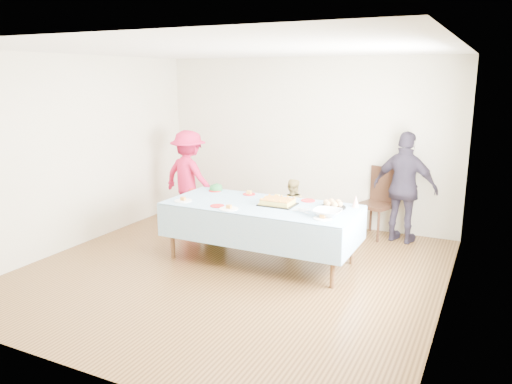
% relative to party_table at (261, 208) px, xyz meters
% --- Properties ---
extents(ground, '(5.00, 5.00, 0.00)m').
position_rel_party_table_xyz_m(ground, '(-0.18, -0.46, -0.72)').
color(ground, '#422913').
rests_on(ground, ground).
extents(room_walls, '(5.04, 5.04, 2.72)m').
position_rel_party_table_xyz_m(room_walls, '(-0.12, -0.46, 1.05)').
color(room_walls, beige).
rests_on(room_walls, ground).
extents(party_table, '(2.50, 1.10, 0.78)m').
position_rel_party_table_xyz_m(party_table, '(0.00, 0.00, 0.00)').
color(party_table, '#52301C').
rests_on(party_table, ground).
extents(birthday_cake, '(0.46, 0.35, 0.08)m').
position_rel_party_table_xyz_m(birthday_cake, '(0.21, 0.06, 0.09)').
color(birthday_cake, black).
rests_on(birthday_cake, party_table).
extents(rolls_tray, '(0.33, 0.33, 0.10)m').
position_rel_party_table_xyz_m(rolls_tray, '(0.89, 0.24, 0.10)').
color(rolls_tray, black).
rests_on(rolls_tray, party_table).
extents(punch_bowl, '(0.34, 0.34, 0.08)m').
position_rel_party_table_xyz_m(punch_bowl, '(0.95, -0.17, 0.10)').
color(punch_bowl, silver).
rests_on(punch_bowl, party_table).
extents(party_hat, '(0.09, 0.09, 0.15)m').
position_rel_party_table_xyz_m(party_hat, '(1.14, 0.40, 0.13)').
color(party_hat, white).
rests_on(party_hat, party_table).
extents(fork_pile, '(0.24, 0.18, 0.07)m').
position_rel_party_table_xyz_m(fork_pile, '(0.62, -0.16, 0.09)').
color(fork_pile, white).
rests_on(fork_pile, party_table).
extents(plate_red_far_a, '(0.18, 0.18, 0.01)m').
position_rel_party_table_xyz_m(plate_red_far_a, '(-0.93, 0.39, 0.06)').
color(plate_red_far_a, red).
rests_on(plate_red_far_a, party_table).
extents(plate_red_far_b, '(0.18, 0.18, 0.01)m').
position_rel_party_table_xyz_m(plate_red_far_b, '(-0.38, 0.41, 0.06)').
color(plate_red_far_b, red).
rests_on(plate_red_far_b, party_table).
extents(plate_red_far_c, '(0.19, 0.19, 0.01)m').
position_rel_party_table_xyz_m(plate_red_far_c, '(0.06, 0.37, 0.06)').
color(plate_red_far_c, red).
rests_on(plate_red_far_c, party_table).
extents(plate_red_far_d, '(0.19, 0.19, 0.01)m').
position_rel_party_table_xyz_m(plate_red_far_d, '(0.49, 0.43, 0.06)').
color(plate_red_far_d, red).
rests_on(plate_red_far_d, party_table).
extents(plate_red_near, '(0.18, 0.18, 0.01)m').
position_rel_party_table_xyz_m(plate_red_near, '(-0.46, -0.34, 0.06)').
color(plate_red_near, red).
rests_on(plate_red_near, party_table).
extents(plate_white_left, '(0.23, 0.23, 0.01)m').
position_rel_party_table_xyz_m(plate_white_left, '(-1.00, -0.31, 0.06)').
color(plate_white_left, white).
rests_on(plate_white_left, party_table).
extents(plate_white_mid, '(0.24, 0.24, 0.01)m').
position_rel_party_table_xyz_m(plate_white_mid, '(-0.25, -0.41, 0.06)').
color(plate_white_mid, white).
rests_on(plate_white_mid, party_table).
extents(plate_white_right, '(0.22, 0.22, 0.01)m').
position_rel_party_table_xyz_m(plate_white_right, '(0.94, -0.30, 0.06)').
color(plate_white_right, white).
rests_on(plate_white_right, party_table).
extents(dining_chair, '(0.59, 0.59, 1.06)m').
position_rel_party_table_xyz_m(dining_chair, '(1.14, 1.79, -0.14)').
color(dining_chair, black).
rests_on(dining_chair, ground).
extents(toddler_left, '(0.33, 0.28, 0.78)m').
position_rel_party_table_xyz_m(toddler_left, '(-1.36, 0.44, -0.34)').
color(toddler_left, red).
rests_on(toddler_left, ground).
extents(toddler_mid, '(0.50, 0.41, 0.88)m').
position_rel_party_table_xyz_m(toddler_mid, '(-0.94, 0.44, -0.28)').
color(toddler_mid, '#246C31').
rests_on(toddler_mid, ground).
extents(toddler_right, '(0.50, 0.43, 0.90)m').
position_rel_party_table_xyz_m(toddler_right, '(-0.04, 1.15, -0.28)').
color(toddler_right, tan).
rests_on(toddler_right, ground).
extents(adult_left, '(1.07, 0.72, 1.54)m').
position_rel_party_table_xyz_m(adult_left, '(-1.87, 1.13, 0.05)').
color(adult_left, '#CA1946').
rests_on(adult_left, ground).
extents(adult_right, '(1.02, 0.59, 1.64)m').
position_rel_party_table_xyz_m(adult_right, '(1.53, 1.65, 0.09)').
color(adult_right, '#2B2533').
rests_on(adult_right, ground).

